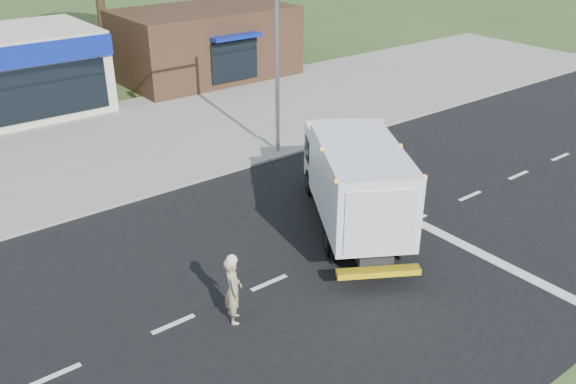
% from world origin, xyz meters
% --- Properties ---
extents(ground, '(120.00, 120.00, 0.00)m').
position_xyz_m(ground, '(0.00, 0.00, 0.00)').
color(ground, '#385123').
rests_on(ground, ground).
extents(road_asphalt, '(60.00, 14.00, 0.02)m').
position_xyz_m(road_asphalt, '(0.00, 0.00, 0.00)').
color(road_asphalt, black).
rests_on(road_asphalt, ground).
extents(sidewalk, '(60.00, 2.40, 0.12)m').
position_xyz_m(sidewalk, '(0.00, 8.20, 0.06)').
color(sidewalk, gray).
rests_on(sidewalk, ground).
extents(parking_apron, '(60.00, 9.00, 0.02)m').
position_xyz_m(parking_apron, '(0.00, 14.00, 0.01)').
color(parking_apron, gray).
rests_on(parking_apron, ground).
extents(lane_markings, '(55.20, 7.00, 0.01)m').
position_xyz_m(lane_markings, '(1.35, -1.35, 0.02)').
color(lane_markings, silver).
rests_on(lane_markings, road_asphalt).
extents(ems_box_truck, '(5.59, 7.31, 3.19)m').
position_xyz_m(ems_box_truck, '(0.98, 0.90, 1.84)').
color(ems_box_truck, black).
rests_on(ems_box_truck, ground).
extents(emergency_worker, '(0.71, 0.80, 1.95)m').
position_xyz_m(emergency_worker, '(-4.67, -0.79, 0.95)').
color(emergency_worker, tan).
rests_on(emergency_worker, ground).
extents(brown_storefront, '(10.00, 6.70, 4.00)m').
position_xyz_m(brown_storefront, '(7.00, 19.98, 2.00)').
color(brown_storefront, '#382316').
rests_on(brown_storefront, ground).
extents(traffic_signal_pole, '(3.51, 0.25, 8.00)m').
position_xyz_m(traffic_signal_pole, '(2.35, 7.60, 4.92)').
color(traffic_signal_pole, gray).
rests_on(traffic_signal_pole, ground).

